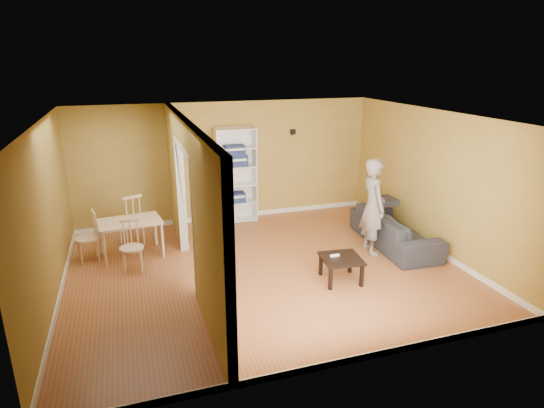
{
  "coord_description": "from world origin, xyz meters",
  "views": [
    {
      "loc": [
        -2.07,
        -6.79,
        3.47
      ],
      "look_at": [
        0.2,
        0.2,
        1.1
      ],
      "focal_mm": 30.0,
      "sensor_mm": 36.0,
      "label": 1
    }
  ],
  "objects": [
    {
      "name": "chair_near",
      "position": [
        -2.15,
        0.66,
        0.44
      ],
      "size": [
        0.42,
        0.42,
        0.88
      ],
      "primitive_type": null,
      "rotation": [
        0.0,
        0.0,
        -0.04
      ],
      "color": "tan",
      "rests_on": "ground"
    },
    {
      "name": "person",
      "position": [
        2.1,
        0.1,
        1.05
      ],
      "size": [
        0.81,
        0.65,
        2.1
      ],
      "primitive_type": "imported",
      "rotation": [
        0.0,
        0.0,
        1.49
      ],
      "color": "slate",
      "rests_on": "ground"
    },
    {
      "name": "game_controller",
      "position": [
        0.97,
        -0.71,
        0.43
      ],
      "size": [
        0.15,
        0.04,
        0.03
      ],
      "primitive_type": "cube",
      "color": "white",
      "rests_on": "coffee_table"
    },
    {
      "name": "bookshelf",
      "position": [
        0.14,
        2.61,
        1.03
      ],
      "size": [
        0.87,
        0.38,
        2.07
      ],
      "color": "white",
      "rests_on": "ground"
    },
    {
      "name": "paper_box_navy_a",
      "position": [
        0.11,
        2.56,
        0.54
      ],
      "size": [
        0.42,
        0.27,
        0.21
      ],
      "primitive_type": "cube",
      "color": "navy",
      "rests_on": "bookshelf"
    },
    {
      "name": "chair_far",
      "position": [
        -2.12,
        1.85,
        0.52
      ],
      "size": [
        0.62,
        0.62,
        1.04
      ],
      "primitive_type": null,
      "rotation": [
        0.0,
        0.0,
        3.52
      ],
      "color": "#CAB57E",
      "rests_on": "ground"
    },
    {
      "name": "paper_box_navy_b",
      "position": [
        0.16,
        2.56,
        1.36
      ],
      "size": [
        0.46,
        0.3,
        0.24
      ],
      "primitive_type": "cube",
      "color": "navy",
      "rests_on": "bookshelf"
    },
    {
      "name": "room_shell",
      "position": [
        0.0,
        0.0,
        1.3
      ],
      "size": [
        6.5,
        6.5,
        6.5
      ],
      "color": "olive",
      "rests_on": "ground"
    },
    {
      "name": "coffee_table",
      "position": [
        1.05,
        -0.78,
        0.35
      ],
      "size": [
        0.62,
        0.62,
        0.41
      ],
      "rotation": [
        0.0,
        0.0,
        -0.12
      ],
      "color": "black",
      "rests_on": "ground"
    },
    {
      "name": "paper_box_navy_c",
      "position": [
        0.12,
        2.56,
        1.57
      ],
      "size": [
        0.43,
        0.28,
        0.22
      ],
      "primitive_type": "cube",
      "color": "navy",
      "rests_on": "bookshelf"
    },
    {
      "name": "chair_left",
      "position": [
        -2.89,
        1.31,
        0.46
      ],
      "size": [
        0.5,
        0.5,
        0.91
      ],
      "primitive_type": null,
      "rotation": [
        0.0,
        0.0,
        -1.35
      ],
      "color": "tan",
      "rests_on": "ground"
    },
    {
      "name": "dining_table",
      "position": [
        -2.14,
        1.31,
        0.6
      ],
      "size": [
        1.08,
        0.72,
        0.68
      ],
      "rotation": [
        0.0,
        0.0,
        0.13
      ],
      "color": "#ECBB89",
      "rests_on": "ground"
    },
    {
      "name": "partition",
      "position": [
        -1.2,
        0.0,
        1.3
      ],
      "size": [
        0.22,
        5.5,
        2.6
      ],
      "primitive_type": null,
      "color": "#AE9141",
      "rests_on": "ground"
    },
    {
      "name": "sofa",
      "position": [
        2.7,
        0.26,
        0.42
      ],
      "size": [
        2.27,
        1.08,
        0.84
      ],
      "primitive_type": "imported",
      "rotation": [
        0.0,
        0.0,
        1.51
      ],
      "color": "black",
      "rests_on": "ground"
    },
    {
      "name": "wall_speaker",
      "position": [
        1.5,
        2.69,
        1.9
      ],
      "size": [
        0.1,
        0.1,
        0.1
      ],
      "primitive_type": "cube",
      "color": "black",
      "rests_on": "room_shell"
    }
  ]
}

